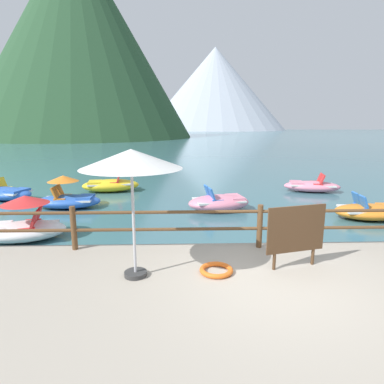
{
  "coord_description": "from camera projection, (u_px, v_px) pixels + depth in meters",
  "views": [
    {
      "loc": [
        -1.66,
        -5.08,
        3.06
      ],
      "look_at": [
        -1.35,
        5.0,
        0.9
      ],
      "focal_mm": 30.39,
      "sensor_mm": 36.0,
      "label": 1
    }
  ],
  "objects": [
    {
      "name": "pedal_boat_0",
      "position": [
        312.0,
        186.0,
        14.64
      ],
      "size": [
        2.62,
        1.57,
        0.83
      ],
      "color": "pink",
      "rests_on": "ground"
    },
    {
      "name": "beach_umbrella",
      "position": [
        131.0,
        161.0,
        5.33
      ],
      "size": [
        1.7,
        1.7,
        2.24
      ],
      "color": "#B2B2B7",
      "rests_on": "promenade_dock"
    },
    {
      "name": "pedal_boat_4",
      "position": [
        4.0,
        193.0,
        13.13
      ],
      "size": [
        2.78,
        2.0,
        0.85
      ],
      "color": "blue",
      "rests_on": "ground"
    },
    {
      "name": "pedal_boat_3",
      "position": [
        68.0,
        198.0,
        11.82
      ],
      "size": [
        2.36,
        1.21,
        1.2
      ],
      "color": "blue",
      "rests_on": "ground"
    },
    {
      "name": "pedal_boat_5",
      "position": [
        370.0,
        211.0,
        10.48
      ],
      "size": [
        2.31,
        1.42,
        0.83
      ],
      "color": "orange",
      "rests_on": "ground"
    },
    {
      "name": "pedal_boat_6",
      "position": [
        110.0,
        185.0,
        14.67
      ],
      "size": [
        2.66,
        1.57,
        0.88
      ],
      "color": "yellow",
      "rests_on": "ground"
    },
    {
      "name": "pedal_boat_2",
      "position": [
        24.0,
        225.0,
        8.58
      ],
      "size": [
        2.33,
        1.68,
        1.2
      ],
      "color": "white",
      "rests_on": "ground"
    },
    {
      "name": "ground_plane",
      "position": [
        194.0,
        145.0,
        44.75
      ],
      "size": [
        200.0,
        200.0,
        0.0
      ],
      "primitive_type": "plane",
      "color": "#3D6B75"
    },
    {
      "name": "dock_railing",
      "position": [
        260.0,
        222.0,
        6.97
      ],
      "size": [
        23.92,
        0.12,
        0.95
      ],
      "color": "brown",
      "rests_on": "promenade_dock"
    },
    {
      "name": "cliff_headland",
      "position": [
        87.0,
        45.0,
        66.27
      ],
      "size": [
        45.23,
        45.23,
        39.6
      ],
      "color": "#284C2D",
      "rests_on": "ground"
    },
    {
      "name": "life_ring",
      "position": [
        216.0,
        270.0,
        5.88
      ],
      "size": [
        0.61,
        0.61,
        0.09
      ],
      "primitive_type": "torus",
      "color": "orange",
      "rests_on": "promenade_dock"
    },
    {
      "name": "pedal_boat_1",
      "position": [
        219.0,
        202.0,
        11.51
      ],
      "size": [
        2.41,
        1.68,
        0.88
      ],
      "color": "pink",
      "rests_on": "ground"
    },
    {
      "name": "sign_board",
      "position": [
        296.0,
        230.0,
        5.96
      ],
      "size": [
        1.15,
        0.33,
        1.19
      ],
      "color": "silver",
      "rests_on": "promenade_dock"
    },
    {
      "name": "distant_peak",
      "position": [
        215.0,
        89.0,
        135.76
      ],
      "size": [
        59.0,
        59.0,
        33.36
      ],
      "primitive_type": "cone",
      "color": "#A8B2C1",
      "rests_on": "ground"
    }
  ]
}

